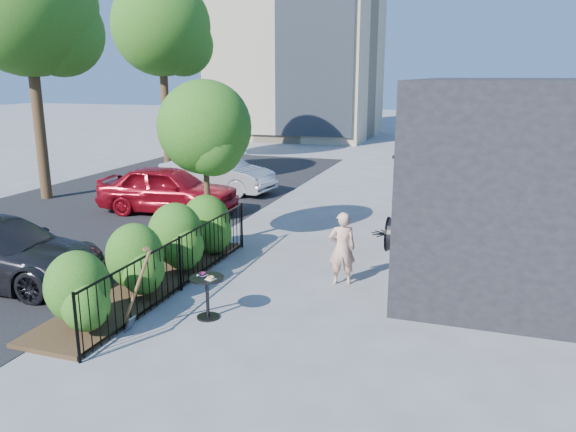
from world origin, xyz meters
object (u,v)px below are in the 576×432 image
(patio_tree, at_px, (207,133))
(shovel, at_px, (136,294))
(street_tree_far, at_px, (162,32))
(woman, at_px, (342,248))
(cafe_table, at_px, (207,290))
(car_red, at_px, (169,189))
(street_tree_near, at_px, (28,15))
(car_silver, at_px, (217,173))

(patio_tree, distance_m, shovel, 5.16)
(street_tree_far, height_order, woman, street_tree_far)
(street_tree_far, bearing_deg, shovel, -61.24)
(cafe_table, height_order, car_red, car_red)
(cafe_table, height_order, shovel, shovel)
(woman, bearing_deg, car_red, -52.61)
(street_tree_near, relative_size, woman, 5.60)
(patio_tree, relative_size, street_tree_far, 0.48)
(cafe_table, distance_m, car_silver, 10.83)
(street_tree_near, distance_m, woman, 13.25)
(patio_tree, bearing_deg, shovel, -78.04)
(car_silver, bearing_deg, car_red, -173.58)
(patio_tree, xyz_separation_m, street_tree_far, (-7.70, 11.20, 3.15))
(street_tree_near, bearing_deg, cafe_table, -36.14)
(street_tree_near, height_order, cafe_table, street_tree_near)
(street_tree_far, xyz_separation_m, woman, (11.30, -12.59, -5.18))
(cafe_table, bearing_deg, street_tree_near, 143.86)
(car_red, bearing_deg, patio_tree, -142.19)
(shovel, xyz_separation_m, car_silver, (-3.69, 10.71, 0.02))
(patio_tree, bearing_deg, street_tree_far, 124.51)
(street_tree_far, bearing_deg, street_tree_near, -90.00)
(street_tree_near, relative_size, cafe_table, 10.42)
(patio_tree, distance_m, car_silver, 6.99)
(street_tree_near, height_order, street_tree_far, same)
(street_tree_far, distance_m, woman, 17.70)
(patio_tree, height_order, street_tree_far, street_tree_far)
(street_tree_far, relative_size, shovel, 5.49)
(street_tree_near, distance_m, car_red, 7.18)
(street_tree_near, xyz_separation_m, car_silver, (4.98, 2.90, -5.23))
(patio_tree, relative_size, car_silver, 0.95)
(street_tree_near, xyz_separation_m, cafe_table, (9.50, -6.94, -5.40))
(street_tree_near, height_order, shovel, street_tree_near)
(patio_tree, bearing_deg, street_tree_near, 157.43)
(car_red, bearing_deg, cafe_table, -151.84)
(street_tree_far, xyz_separation_m, car_red, (4.94, -8.39, -5.19))
(patio_tree, xyz_separation_m, woman, (3.60, -1.39, -2.02))
(patio_tree, distance_m, street_tree_far, 13.95)
(patio_tree, xyz_separation_m, cafe_table, (1.80, -3.74, -2.25))
(patio_tree, relative_size, shovel, 2.61)
(car_red, bearing_deg, shovel, -159.99)
(car_red, xyz_separation_m, car_silver, (0.04, 3.29, -0.04))
(shovel, bearing_deg, street_tree_near, 138.00)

